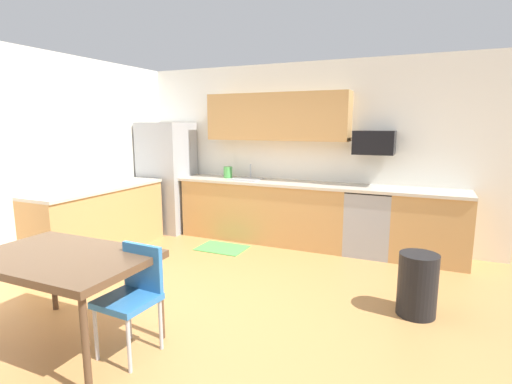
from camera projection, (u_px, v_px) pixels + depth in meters
ground_plane at (215, 307)px, 3.85m from camera, size 12.00×12.00×0.00m
wall_back at (299, 153)px, 6.01m from camera, size 5.80×0.10×2.70m
wall_left at (22, 161)px, 4.68m from camera, size 0.10×5.80×2.70m
cabinet_run_back at (263, 212)px, 6.03m from camera, size 2.59×0.60×0.90m
cabinet_run_back_right at (430, 228)px, 5.08m from camera, size 0.96×0.60×0.90m
cabinet_run_left at (100, 222)px, 5.42m from camera, size 0.60×2.00×0.90m
countertop_back at (291, 184)px, 5.76m from camera, size 4.80×0.64×0.04m
countertop_left at (97, 188)px, 5.33m from camera, size 0.64×2.00×0.04m
upper_cabinets_back at (276, 117)px, 5.83m from camera, size 2.20×0.34×0.70m
refrigerator at (168, 177)px, 6.57m from camera, size 0.76×0.70×1.82m
oven_range at (369, 222)px, 5.39m from camera, size 0.60×0.60×0.91m
microwave at (374, 143)px, 5.29m from camera, size 0.54×0.36×0.32m
sink_basin at (246, 183)px, 6.07m from camera, size 0.48×0.40×0.14m
sink_faucet at (251, 172)px, 6.21m from camera, size 0.02×0.02×0.24m
dining_table at (62, 262)px, 3.08m from camera, size 1.40×0.90×0.77m
chair_near_table at (134, 290)px, 3.04m from camera, size 0.42×0.42×0.85m
trash_bin at (417, 285)px, 3.65m from camera, size 0.36×0.36×0.60m
floor_mat at (222, 248)px, 5.67m from camera, size 0.70×0.50×0.01m
kettle at (228, 173)px, 6.23m from camera, size 0.14×0.14×0.20m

